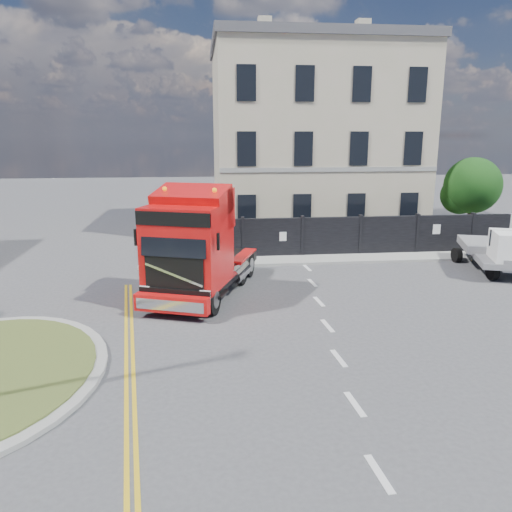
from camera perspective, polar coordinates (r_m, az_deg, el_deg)
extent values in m
plane|color=#424244|center=(16.36, -2.35, -7.89)|extent=(120.00, 120.00, 0.00)
cube|color=black|center=(25.67, 9.67, 2.21)|extent=(18.00, 0.25, 2.00)
cube|color=silver|center=(29.16, 25.97, 2.37)|extent=(2.60, 0.12, 2.00)
cube|color=#C1B099|center=(32.45, 6.32, 12.67)|extent=(12.00, 10.00, 11.00)
cube|color=#4B4B50|center=(32.87, 6.61, 22.74)|extent=(12.30, 10.30, 0.50)
cube|color=#C1B099|center=(32.50, 0.98, 24.27)|extent=(0.80, 0.80, 1.60)
cube|color=#C1B099|center=(33.77, 12.07, 23.59)|extent=(0.80, 0.80, 1.60)
cylinder|color=#382619|center=(31.66, 23.17, 3.81)|extent=(0.24, 0.24, 2.40)
sphere|color=black|center=(31.42, 23.51, 7.40)|extent=(3.20, 3.20, 3.20)
sphere|color=black|center=(31.59, 22.26, 6.45)|extent=(2.20, 2.20, 2.20)
cube|color=gray|center=(25.03, 10.15, -0.31)|extent=(20.00, 1.60, 0.12)
cube|color=black|center=(19.81, -5.72, -1.72)|extent=(4.60, 6.98, 0.46)
cube|color=red|center=(17.82, -7.74, 1.27)|extent=(3.34, 3.40, 2.89)
cube|color=red|center=(18.61, -6.65, 5.54)|extent=(2.74, 1.75, 1.45)
cube|color=black|center=(16.54, -9.44, 1.71)|extent=(2.16, 0.83, 1.08)
cube|color=red|center=(16.79, -9.60, -5.42)|extent=(2.55, 1.22, 0.57)
cylinder|color=black|center=(17.96, -11.85, -4.36)|extent=(0.68, 1.12, 1.07)
cylinder|color=gray|center=(17.96, -11.85, -4.36)|extent=(0.55, 0.68, 0.59)
cylinder|color=black|center=(17.15, -5.07, -4.99)|extent=(0.68, 1.12, 1.07)
cylinder|color=gray|center=(17.15, -5.07, -4.99)|extent=(0.55, 0.68, 0.59)
cylinder|color=black|center=(21.18, -7.63, -1.43)|extent=(0.68, 1.12, 1.07)
cylinder|color=gray|center=(21.18, -7.63, -1.43)|extent=(0.55, 0.68, 0.59)
cylinder|color=black|center=(20.50, -1.81, -1.82)|extent=(0.68, 1.12, 1.07)
cylinder|color=gray|center=(20.50, -1.81, -1.82)|extent=(0.55, 0.68, 0.59)
cylinder|color=black|center=(22.30, -6.49, -0.63)|extent=(0.68, 1.12, 1.07)
cylinder|color=gray|center=(22.30, -6.49, -0.63)|extent=(0.55, 0.68, 0.59)
cylinder|color=black|center=(21.65, -0.94, -0.98)|extent=(0.68, 1.12, 1.07)
cylinder|color=gray|center=(21.65, -0.94, -0.98)|extent=(0.55, 0.68, 0.59)
cube|color=slate|center=(25.15, 25.59, 0.15)|extent=(3.40, 5.26, 0.25)
cylinder|color=black|center=(23.47, 25.41, -1.62)|extent=(0.25, 0.71, 0.71)
cylinder|color=black|center=(26.03, 21.95, 0.11)|extent=(0.25, 0.71, 0.71)
cylinder|color=black|center=(27.00, 25.58, 0.21)|extent=(0.25, 0.71, 0.71)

